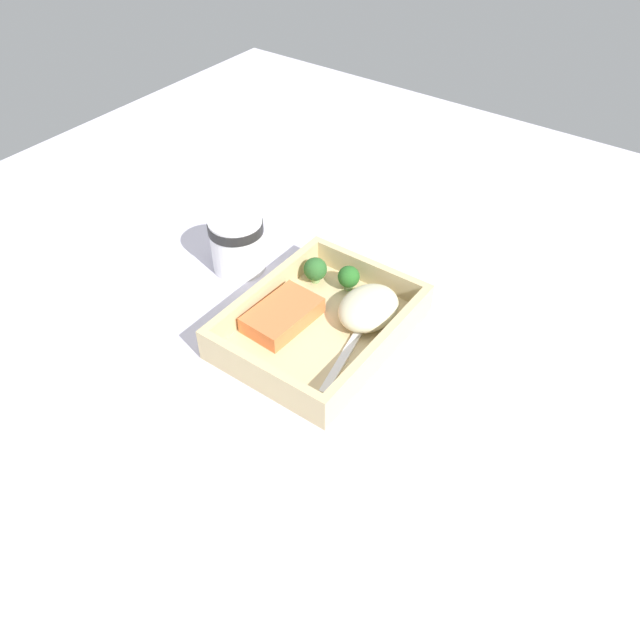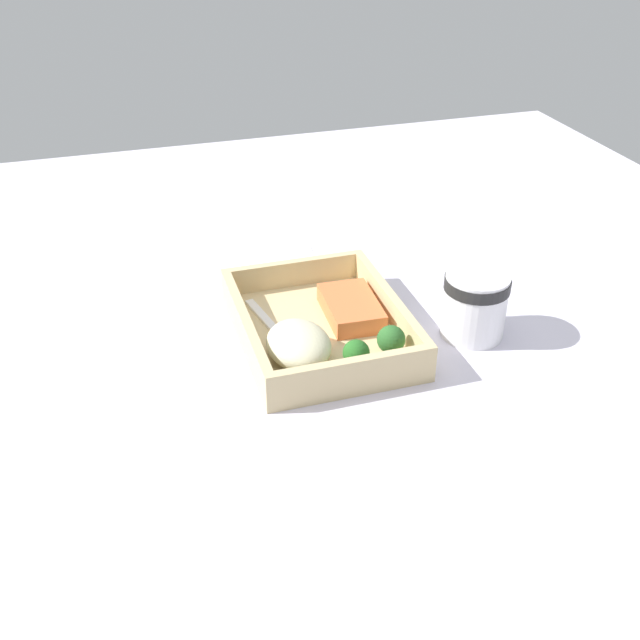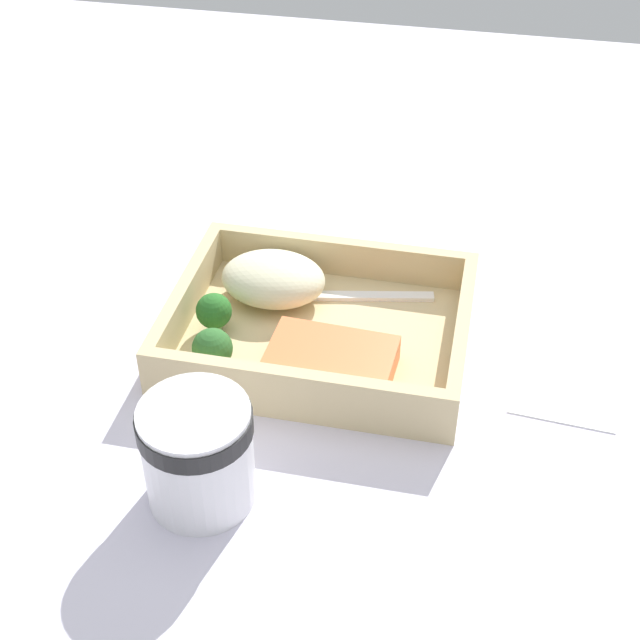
{
  "view_description": "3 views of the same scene",
  "coord_description": "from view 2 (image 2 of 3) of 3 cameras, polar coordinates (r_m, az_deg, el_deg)",
  "views": [
    {
      "loc": [
        -50.48,
        -36.56,
        60.29
      ],
      "look_at": [
        0.0,
        0.0,
        2.7
      ],
      "focal_mm": 35.0,
      "sensor_mm": 36.0,
      "label": 1
    },
    {
      "loc": [
        77.3,
        -23.77,
        53.55
      ],
      "look_at": [
        0.0,
        0.0,
        2.7
      ],
      "focal_mm": 42.0,
      "sensor_mm": 36.0,
      "label": 2
    },
    {
      "loc": [
        -12.95,
        60.59,
        52.28
      ],
      "look_at": [
        0.0,
        0.0,
        2.7
      ],
      "focal_mm": 50.0,
      "sensor_mm": 36.0,
      "label": 3
    }
  ],
  "objects": [
    {
      "name": "fork",
      "position": [
        0.96,
        -3.26,
        -0.97
      ],
      "size": [
        15.82,
        4.72,
        0.44
      ],
      "color": "white",
      "rests_on": "takeout_tray"
    },
    {
      "name": "broccoli_floret_2",
      "position": [
        0.88,
        2.77,
        -2.57
      ],
      "size": [
        3.24,
        3.24,
        3.86
      ],
      "color": "#7DAA67",
      "rests_on": "takeout_tray"
    },
    {
      "name": "tray_rim",
      "position": [
        0.95,
        0.0,
        0.19
      ],
      "size": [
        26.27,
        20.48,
        3.74
      ],
      "color": "#CFB886",
      "rests_on": "takeout_tray"
    },
    {
      "name": "broccoli_floret_1",
      "position": [
        0.91,
        5.44,
        -1.52
      ],
      "size": [
        3.49,
        3.49,
        4.01
      ],
      "color": "#7EA562",
      "rests_on": "takeout_tray"
    },
    {
      "name": "mashed_potatoes",
      "position": [
        0.9,
        -1.65,
        -1.85
      ],
      "size": [
        9.81,
        7.7,
        4.23
      ],
      "primitive_type": "ellipsoid",
      "color": "beige",
      "rests_on": "takeout_tray"
    },
    {
      "name": "salmon_fillet",
      "position": [
        0.99,
        2.39,
        0.92
      ],
      "size": [
        10.99,
        7.16,
        2.5
      ],
      "primitive_type": "cube",
      "rotation": [
        0.0,
        0.0,
        -0.05
      ],
      "color": "orange",
      "rests_on": "takeout_tray"
    },
    {
      "name": "receipt_slip",
      "position": [
        1.15,
        -3.44,
        4.44
      ],
      "size": [
        9.69,
        12.45,
        0.24
      ],
      "primitive_type": "cube",
      "rotation": [
        0.0,
        0.0,
        -0.08
      ],
      "color": "white",
      "rests_on": "ground_plane"
    },
    {
      "name": "paper_cup",
      "position": [
        0.97,
        11.73,
        1.37
      ],
      "size": [
        8.34,
        8.34,
        8.74
      ],
      "color": "white",
      "rests_on": "ground_plane"
    },
    {
      "name": "ground_plane",
      "position": [
        0.98,
        0.0,
        -1.84
      ],
      "size": [
        160.0,
        160.0,
        2.0
      ],
      "primitive_type": "cube",
      "color": "silver"
    },
    {
      "name": "takeout_tray",
      "position": [
        0.97,
        0.0,
        -1.05
      ],
      "size": [
        26.27,
        20.48,
        1.2
      ],
      "primitive_type": "cube",
      "color": "#CFB886",
      "rests_on": "ground_plane"
    }
  ]
}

